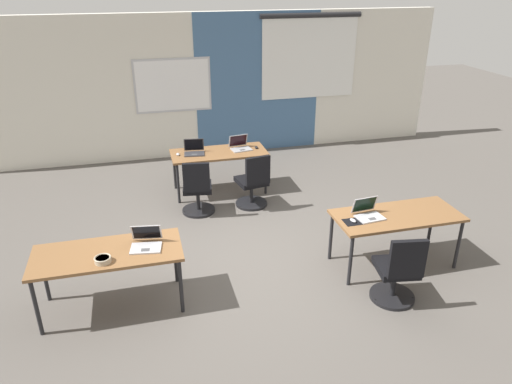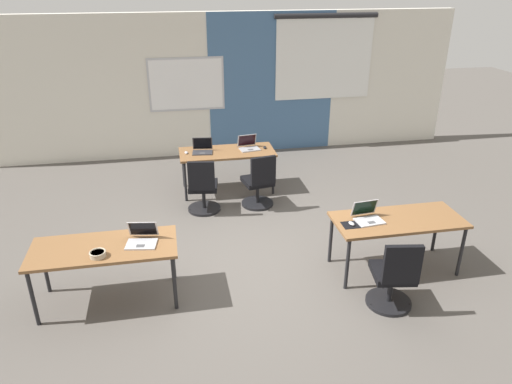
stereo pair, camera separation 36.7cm
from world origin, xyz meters
TOP-DOWN VIEW (x-y plane):
  - ground_plane at (0.00, 0.00)m, footprint 24.00×24.00m
  - back_wall_assembly at (0.04, 4.20)m, footprint 10.00×0.27m
  - desk_near_left at (-1.75, -0.60)m, footprint 1.60×0.70m
  - desk_near_right at (1.75, -0.60)m, footprint 1.60×0.70m
  - desk_far_center at (0.00, 2.20)m, footprint 1.60×0.70m
  - laptop_near_right_inner at (1.36, -0.56)m, footprint 0.36×0.33m
  - mousepad_near_right_inner at (1.12, -0.65)m, footprint 0.22×0.19m
  - mouse_near_right_inner at (1.12, -0.65)m, footprint 0.07×0.11m
  - chair_near_right_inner at (1.38, -1.34)m, footprint 0.52×0.57m
  - laptop_near_left_inner at (-1.33, -0.59)m, footprint 0.38×0.36m
  - laptop_far_right at (0.38, 2.25)m, footprint 0.37×0.34m
  - mouse_far_right at (0.66, 2.21)m, footprint 0.07×0.11m
  - chair_far_right at (0.41, 1.47)m, footprint 0.52×0.57m
  - laptop_far_left at (-0.41, 2.23)m, footprint 0.36×0.32m
  - mouse_far_left at (-0.68, 2.21)m, footprint 0.06×0.10m
  - chair_far_left at (-0.49, 1.44)m, footprint 0.52×0.57m
  - snack_bowl at (-1.78, -0.80)m, footprint 0.18×0.18m

SIDE VIEW (x-z plane):
  - ground_plane at x=0.00m, z-range 0.00..0.00m
  - chair_near_right_inner at x=1.38m, z-range -0.08..0.84m
  - chair_far_right at x=0.41m, z-range -0.08..0.84m
  - chair_far_left at x=-0.49m, z-range -0.08..0.84m
  - desk_near_left at x=-1.75m, z-range 0.30..1.02m
  - desk_near_right at x=1.75m, z-range 0.30..1.02m
  - desk_far_center at x=0.00m, z-range 0.30..1.02m
  - mousepad_near_right_inner at x=1.12m, z-range 0.72..0.72m
  - mouse_far_right at x=0.66m, z-range 0.72..0.75m
  - mouse_far_left at x=-0.68m, z-range 0.72..0.75m
  - mouse_near_right_inner at x=1.12m, z-range 0.72..0.76m
  - snack_bowl at x=-1.78m, z-range 0.72..0.79m
  - laptop_near_left_inner at x=-1.33m, z-range 0.66..0.88m
  - laptop_near_right_inner at x=1.36m, z-range 0.65..0.88m
  - laptop_far_right at x=0.38m, z-range 0.65..0.88m
  - laptop_far_left at x=-0.41m, z-range 0.65..0.89m
  - back_wall_assembly at x=0.04m, z-range 0.01..2.81m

